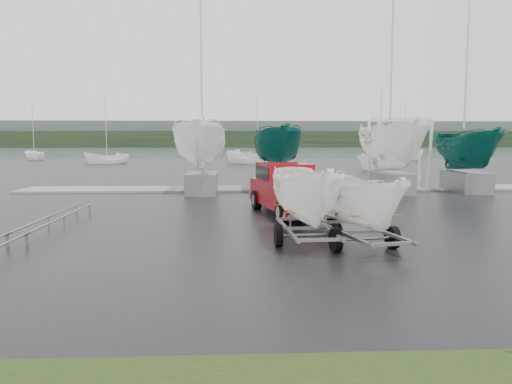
# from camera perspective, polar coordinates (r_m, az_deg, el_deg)

# --- Properties ---
(ground_plane) EXTENTS (120.00, 120.00, 0.00)m
(ground_plane) POSITION_cam_1_polar(r_m,az_deg,el_deg) (15.98, 9.07, -4.36)
(ground_plane) COLOR black
(ground_plane) RESTS_ON ground
(lake) EXTENTS (300.00, 300.00, 0.00)m
(lake) POSITION_cam_1_polar(r_m,az_deg,el_deg) (115.46, -1.20, 4.58)
(lake) COLOR gray
(lake) RESTS_ON ground
(dock) EXTENTS (30.00, 3.00, 0.12)m
(dock) POSITION_cam_1_polar(r_m,az_deg,el_deg) (28.70, 3.74, 0.39)
(dock) COLOR gray
(dock) RESTS_ON ground
(treeline) EXTENTS (300.00, 8.00, 6.00)m
(treeline) POSITION_cam_1_polar(r_m,az_deg,el_deg) (185.41, -1.82, 6.04)
(treeline) COLOR black
(treeline) RESTS_ON ground
(far_hill) EXTENTS (300.00, 6.00, 10.00)m
(far_hill) POSITION_cam_1_polar(r_m,az_deg,el_deg) (193.42, -1.87, 6.63)
(far_hill) COLOR #4C5651
(far_hill) RESTS_ON ground
(pickup_truck) EXTENTS (2.98, 6.02, 1.92)m
(pickup_truck) POSITION_cam_1_polar(r_m,az_deg,el_deg) (19.21, 3.81, 0.46)
(pickup_truck) COLOR maroon
(pickup_truck) RESTS_ON ground
(trailer_hitched) EXTENTS (1.88, 3.76, 4.44)m
(trailer_hitched) POSITION_cam_1_polar(r_m,az_deg,el_deg) (13.18, 12.12, 3.99)
(trailer_hitched) COLOR gray
(trailer_hitched) RESTS_ON ground
(trailer_parked) EXTENTS (1.81, 3.65, 4.91)m
(trailer_parked) POSITION_cam_1_polar(r_m,az_deg,el_deg) (13.47, 5.89, 5.17)
(trailer_parked) COLOR gray
(trailer_parked) RESTS_ON ground
(boat_hoist) EXTENTS (3.30, 2.18, 4.12)m
(boat_hoist) POSITION_cam_1_polar(r_m,az_deg,el_deg) (29.97, 16.04, 5.42)
(boat_hoist) COLOR silver
(boat_hoist) RESTS_ON ground
(keelboat_0) EXTENTS (2.71, 3.20, 10.89)m
(keelboat_0) POSITION_cam_1_polar(r_m,az_deg,el_deg) (26.46, -6.29, 9.15)
(keelboat_0) COLOR gray
(keelboat_0) RESTS_ON ground
(keelboat_1) EXTENTS (2.45, 3.20, 7.62)m
(keelboat_1) POSITION_cam_1_polar(r_m,az_deg,el_deg) (26.71, 2.50, 8.23)
(keelboat_1) COLOR gray
(keelboat_1) RESTS_ON ground
(keelboat_2) EXTENTS (2.75, 3.20, 10.92)m
(keelboat_2) POSITION_cam_1_polar(r_m,az_deg,el_deg) (27.79, 15.41, 8.93)
(keelboat_2) COLOR gray
(keelboat_2) RESTS_ON ground
(keelboat_3) EXTENTS (2.31, 3.20, 10.47)m
(keelboat_3) POSITION_cam_1_polar(r_m,az_deg,el_deg) (29.63, 23.10, 7.07)
(keelboat_3) COLOR gray
(keelboat_3) RESTS_ON ground
(mast_rack_0) EXTENTS (0.56, 6.50, 0.06)m
(mast_rack_0) POSITION_cam_1_polar(r_m,az_deg,el_deg) (17.53, -21.89, -2.64)
(mast_rack_0) COLOR gray
(mast_rack_0) RESTS_ON ground
(moored_boat_0) EXTENTS (2.93, 2.92, 10.78)m
(moored_boat_0) POSITION_cam_1_polar(r_m,az_deg,el_deg) (62.08, -16.64, 3.12)
(moored_boat_0) COLOR white
(moored_boat_0) RESTS_ON ground
(moored_boat_1) EXTENTS (3.24, 3.17, 11.79)m
(moored_boat_1) POSITION_cam_1_polar(r_m,az_deg,el_deg) (59.73, 0.17, 3.27)
(moored_boat_1) COLOR white
(moored_boat_1) RESTS_ON ground
(moored_boat_2) EXTENTS (3.30, 3.28, 11.09)m
(moored_boat_2) POSITION_cam_1_polar(r_m,az_deg,el_deg) (50.21, 13.96, 2.57)
(moored_boat_2) COLOR white
(moored_boat_2) RESTS_ON ground
(moored_boat_3) EXTENTS (3.91, 3.88, 11.72)m
(moored_boat_3) POSITION_cam_1_polar(r_m,az_deg,el_deg) (72.24, 16.54, 3.49)
(moored_boat_3) COLOR white
(moored_boat_3) RESTS_ON ground
(moored_boat_4) EXTENTS (2.95, 2.96, 10.79)m
(moored_boat_4) POSITION_cam_1_polar(r_m,az_deg,el_deg) (77.69, -23.99, 3.39)
(moored_boat_4) COLOR white
(moored_boat_4) RESTS_ON ground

